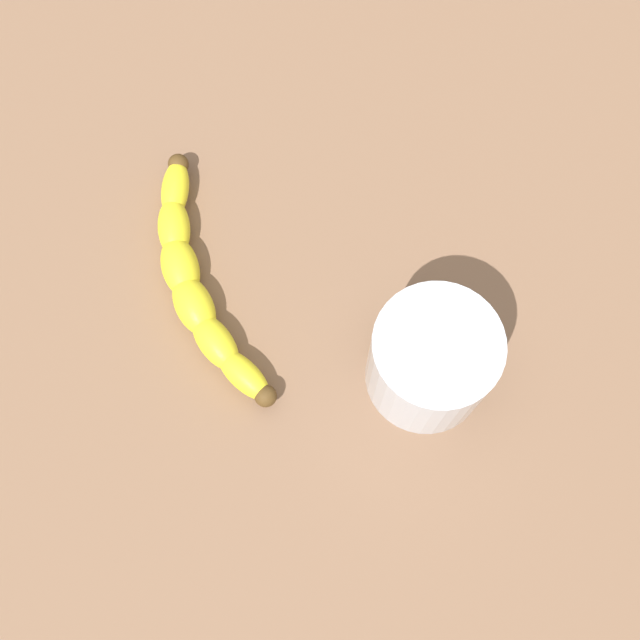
% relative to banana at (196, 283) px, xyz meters
% --- Properties ---
extents(wooden_tabletop, '(1.20, 1.20, 0.03)m').
position_rel_banana_xyz_m(wooden_tabletop, '(0.12, -0.08, -0.03)').
color(wooden_tabletop, brown).
rests_on(wooden_tabletop, ground).
extents(banana, '(0.12, 0.21, 0.03)m').
position_rel_banana_xyz_m(banana, '(0.00, 0.00, 0.00)').
color(banana, yellow).
rests_on(banana, wooden_tabletop).
extents(smoothie_glass, '(0.09, 0.09, 0.09)m').
position_rel_banana_xyz_m(smoothie_glass, '(0.06, -0.19, 0.03)').
color(smoothie_glass, silver).
rests_on(smoothie_glass, wooden_tabletop).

